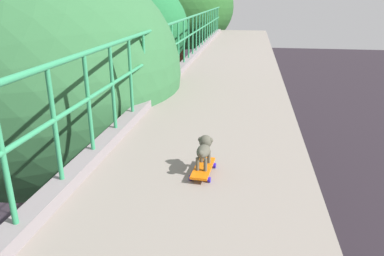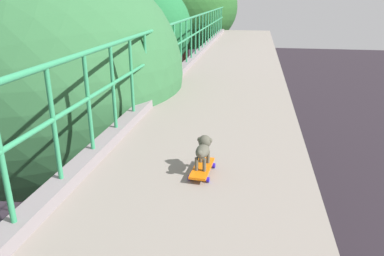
% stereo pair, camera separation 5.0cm
% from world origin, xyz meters
% --- Properties ---
extents(car_black_fifth, '(1.80, 4.54, 1.48)m').
position_xyz_m(car_black_fifth, '(-4.44, 9.63, 0.68)').
color(car_black_fifth, black).
rests_on(car_black_fifth, ground).
extents(car_yellow_cab_sixth, '(1.81, 3.85, 1.63)m').
position_xyz_m(car_yellow_cab_sixth, '(-7.66, 12.58, 0.70)').
color(car_yellow_cab_sixth, yellow).
rests_on(car_yellow_cab_sixth, ground).
extents(car_grey_seventh, '(1.94, 3.83, 1.32)m').
position_xyz_m(car_grey_seventh, '(-4.45, 16.03, 0.63)').
color(car_grey_seventh, slate).
rests_on(car_grey_seventh, ground).
extents(city_bus, '(2.72, 11.26, 3.20)m').
position_xyz_m(city_bus, '(-7.84, 26.87, 1.82)').
color(city_bus, navy).
rests_on(city_bus, ground).
extents(roadside_tree_mid, '(5.74, 5.74, 9.00)m').
position_xyz_m(roadside_tree_mid, '(-2.79, 4.85, 6.59)').
color(roadside_tree_mid, '#4C3E28').
rests_on(roadside_tree_mid, ground).
extents(roadside_tree_far, '(3.65, 3.65, 8.64)m').
position_xyz_m(roadside_tree_far, '(-2.86, 12.31, 6.76)').
color(roadside_tree_far, brown).
rests_on(roadside_tree_far, ground).
extents(roadside_tree_farthest, '(5.86, 5.86, 9.81)m').
position_xyz_m(roadside_tree_farthest, '(-2.61, 19.46, 7.44)').
color(roadside_tree_farthest, brown).
rests_on(roadside_tree_farthest, ground).
extents(toy_skateboard, '(0.23, 0.50, 0.08)m').
position_xyz_m(toy_skateboard, '(0.98, 1.58, 6.45)').
color(toy_skateboard, orange).
rests_on(toy_skateboard, overpass_deck).
extents(small_dog, '(0.16, 0.36, 0.29)m').
position_xyz_m(small_dog, '(0.98, 1.63, 6.65)').
color(small_dog, '#4A493C').
rests_on(small_dog, toy_skateboard).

